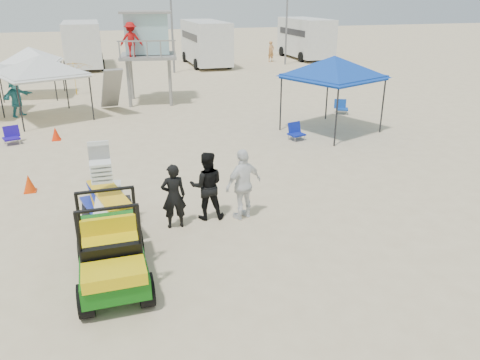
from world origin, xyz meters
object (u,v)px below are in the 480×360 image
object	(u,v)px
man_left	(174,196)
canopy_blue	(335,60)
surf_trailer	(106,200)
lifeguard_tower	(145,37)
utility_cart	(110,247)

from	to	relation	value
man_left	canopy_blue	distance (m)	9.99
surf_trailer	man_left	size ratio (longest dim) A/B	1.35
lifeguard_tower	canopy_blue	bearing A→B (deg)	-50.83
surf_trailer	man_left	world-z (taller)	surf_trailer
utility_cart	canopy_blue	world-z (taller)	canopy_blue
man_left	canopy_blue	world-z (taller)	canopy_blue
lifeguard_tower	canopy_blue	world-z (taller)	lifeguard_tower
man_left	canopy_blue	xyz separation A→B (m)	(7.36, 6.45, 2.03)
utility_cart	canopy_blue	distance (m)	12.44
surf_trailer	canopy_blue	size ratio (longest dim) A/B	0.55
lifeguard_tower	surf_trailer	bearing A→B (deg)	-100.68
surf_trailer	lifeguard_tower	xyz separation A→B (m)	(2.61, 13.84, 2.43)
lifeguard_tower	canopy_blue	size ratio (longest dim) A/B	1.10
utility_cart	lifeguard_tower	xyz separation A→B (m)	(2.61, 16.17, 2.38)
utility_cart	canopy_blue	size ratio (longest dim) A/B	0.60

